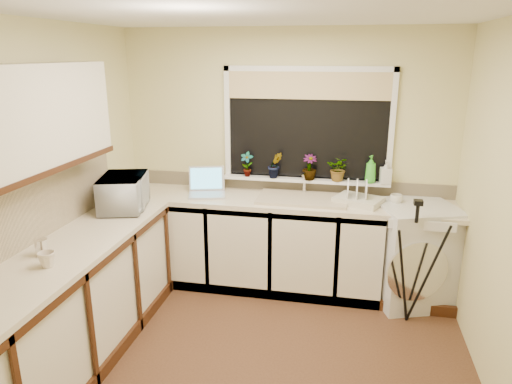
# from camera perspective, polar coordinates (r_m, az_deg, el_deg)

# --- Properties ---
(floor) EXTENTS (3.20, 3.20, 0.00)m
(floor) POSITION_cam_1_polar(r_m,az_deg,el_deg) (3.73, -0.08, -19.76)
(floor) COLOR brown
(floor) RESTS_ON ground
(ceiling) EXTENTS (3.20, 3.20, 0.00)m
(ceiling) POSITION_cam_1_polar(r_m,az_deg,el_deg) (3.02, -0.10, 21.10)
(ceiling) COLOR white
(ceiling) RESTS_ON ground
(wall_back) EXTENTS (3.20, 0.00, 3.20)m
(wall_back) POSITION_cam_1_polar(r_m,az_deg,el_deg) (4.59, 3.66, 4.14)
(wall_back) COLOR beige
(wall_back) RESTS_ON ground
(wall_front) EXTENTS (3.20, 0.00, 3.20)m
(wall_front) POSITION_cam_1_polar(r_m,az_deg,el_deg) (1.85, -9.77, -15.90)
(wall_front) COLOR beige
(wall_front) RESTS_ON ground
(wall_left) EXTENTS (0.00, 3.00, 3.00)m
(wall_left) POSITION_cam_1_polar(r_m,az_deg,el_deg) (3.81, -24.40, 0.04)
(wall_left) COLOR beige
(wall_left) RESTS_ON ground
(wall_right) EXTENTS (0.00, 3.00, 3.00)m
(wall_right) POSITION_cam_1_polar(r_m,az_deg,el_deg) (3.26, 28.66, -3.13)
(wall_right) COLOR beige
(wall_right) RESTS_ON ground
(base_cabinet_back) EXTENTS (2.55, 0.60, 0.86)m
(base_cabinet_back) POSITION_cam_1_polar(r_m,az_deg,el_deg) (4.61, -1.07, -6.18)
(base_cabinet_back) COLOR silver
(base_cabinet_back) RESTS_ON floor
(base_cabinet_left) EXTENTS (0.54, 2.40, 0.86)m
(base_cabinet_left) POSITION_cam_1_polar(r_m,az_deg,el_deg) (3.71, -21.75, -13.39)
(base_cabinet_left) COLOR silver
(base_cabinet_left) RESTS_ON floor
(worktop_back) EXTENTS (3.20, 0.60, 0.04)m
(worktop_back) POSITION_cam_1_polar(r_m,az_deg,el_deg) (4.40, 3.04, -1.08)
(worktop_back) COLOR beige
(worktop_back) RESTS_ON base_cabinet_back
(worktop_left) EXTENTS (0.60, 2.40, 0.04)m
(worktop_left) POSITION_cam_1_polar(r_m,az_deg,el_deg) (3.52, -22.53, -7.00)
(worktop_left) COLOR beige
(worktop_left) RESTS_ON base_cabinet_left
(upper_cabinet) EXTENTS (0.28, 1.90, 0.70)m
(upper_cabinet) POSITION_cam_1_polar(r_m,az_deg,el_deg) (3.25, -27.84, 7.40)
(upper_cabinet) COLOR silver
(upper_cabinet) RESTS_ON wall_left
(splashback_left) EXTENTS (0.02, 2.40, 0.45)m
(splashback_left) POSITION_cam_1_polar(r_m,az_deg,el_deg) (3.60, -26.78, -2.83)
(splashback_left) COLOR beige
(splashback_left) RESTS_ON wall_left
(splashback_back) EXTENTS (3.20, 0.02, 0.14)m
(splashback_back) POSITION_cam_1_polar(r_m,az_deg,el_deg) (4.64, 3.58, 1.03)
(splashback_back) COLOR beige
(splashback_back) RESTS_ON wall_back
(window_glass) EXTENTS (1.50, 0.02, 1.00)m
(window_glass) POSITION_cam_1_polar(r_m,az_deg,el_deg) (4.50, 6.25, 8.02)
(window_glass) COLOR black
(window_glass) RESTS_ON wall_back
(window_blind) EXTENTS (1.50, 0.02, 0.25)m
(window_blind) POSITION_cam_1_polar(r_m,az_deg,el_deg) (4.43, 6.38, 12.77)
(window_blind) COLOR tan
(window_blind) RESTS_ON wall_back
(windowsill) EXTENTS (1.60, 0.14, 0.03)m
(windowsill) POSITION_cam_1_polar(r_m,az_deg,el_deg) (4.55, 5.99, 1.49)
(windowsill) COLOR white
(windowsill) RESTS_ON wall_back
(sink) EXTENTS (0.82, 0.46, 0.03)m
(sink) POSITION_cam_1_polar(r_m,az_deg,el_deg) (4.36, 5.64, -0.82)
(sink) COLOR tan
(sink) RESTS_ON worktop_back
(faucet) EXTENTS (0.03, 0.03, 0.24)m
(faucet) POSITION_cam_1_polar(r_m,az_deg,el_deg) (4.51, 5.92, 1.15)
(faucet) COLOR silver
(faucet) RESTS_ON worktop_back
(washing_machine) EXTENTS (0.82, 0.81, 0.92)m
(washing_machine) POSITION_cam_1_polar(r_m,az_deg,el_deg) (4.53, 18.59, -7.12)
(washing_machine) COLOR silver
(washing_machine) RESTS_ON floor
(laptop) EXTENTS (0.42, 0.40, 0.25)m
(laptop) POSITION_cam_1_polar(r_m,az_deg,el_deg) (4.55, -6.00, 0.59)
(laptop) COLOR #ACACB4
(laptop) RESTS_ON worktop_back
(kettle) EXTENTS (0.14, 0.14, 0.18)m
(kettle) POSITION_cam_1_polar(r_m,az_deg,el_deg) (4.11, -15.59, -1.34)
(kettle) COLOR white
(kettle) RESTS_ON worktop_left
(dish_rack) EXTENTS (0.49, 0.43, 0.06)m
(dish_rack) POSITION_cam_1_polar(r_m,az_deg,el_deg) (4.34, 12.38, -1.01)
(dish_rack) COLOR beige
(dish_rack) RESTS_ON worktop_back
(tripod) EXTENTS (0.57, 0.57, 1.09)m
(tripod) POSITION_cam_1_polar(r_m,az_deg,el_deg) (4.13, 18.49, -8.15)
(tripod) COLOR black
(tripod) RESTS_ON floor
(steel_jar) EXTENTS (0.08, 0.08, 0.12)m
(steel_jar) POSITION_cam_1_polar(r_m,az_deg,el_deg) (3.48, -24.67, -6.16)
(steel_jar) COLOR silver
(steel_jar) RESTS_ON worktop_left
(microwave) EXTENTS (0.48, 0.61, 0.29)m
(microwave) POSITION_cam_1_polar(r_m,az_deg,el_deg) (4.23, -15.81, -0.06)
(microwave) COLOR white
(microwave) RESTS_ON worktop_left
(plant_a) EXTENTS (0.14, 0.10, 0.24)m
(plant_a) POSITION_cam_1_polar(r_m,az_deg,el_deg) (4.57, -1.13, 3.40)
(plant_a) COLOR #999999
(plant_a) RESTS_ON windowsill
(plant_b) EXTENTS (0.17, 0.16, 0.25)m
(plant_b) POSITION_cam_1_polar(r_m,az_deg,el_deg) (4.52, 2.33, 3.30)
(plant_b) COLOR #999999
(plant_b) RESTS_ON windowsill
(plant_c) EXTENTS (0.16, 0.16, 0.24)m
(plant_c) POSITION_cam_1_polar(r_m,az_deg,el_deg) (4.48, 6.54, 3.01)
(plant_c) COLOR #999999
(plant_c) RESTS_ON windowsill
(plant_d) EXTENTS (0.25, 0.23, 0.24)m
(plant_d) POSITION_cam_1_polar(r_m,az_deg,el_deg) (4.47, 10.07, 2.81)
(plant_d) COLOR #999999
(plant_d) RESTS_ON windowsill
(soap_bottle_green) EXTENTS (0.13, 0.13, 0.26)m
(soap_bottle_green) POSITION_cam_1_polar(r_m,az_deg,el_deg) (4.46, 13.81, 2.71)
(soap_bottle_green) COLOR green
(soap_bottle_green) RESTS_ON windowsill
(soap_bottle_clear) EXTENTS (0.11, 0.11, 0.22)m
(soap_bottle_clear) POSITION_cam_1_polar(r_m,az_deg,el_deg) (4.49, 15.54, 2.37)
(soap_bottle_clear) COLOR #999999
(soap_bottle_clear) RESTS_ON windowsill
(cup_back) EXTENTS (0.12, 0.12, 0.09)m
(cup_back) POSITION_cam_1_polar(r_m,az_deg,el_deg) (4.41, 16.71, -0.86)
(cup_back) COLOR silver
(cup_back) RESTS_ON worktop_back
(cup_left) EXTENTS (0.13, 0.13, 0.10)m
(cup_left) POSITION_cam_1_polar(r_m,az_deg,el_deg) (3.29, -24.14, -7.53)
(cup_left) COLOR beige
(cup_left) RESTS_ON worktop_left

